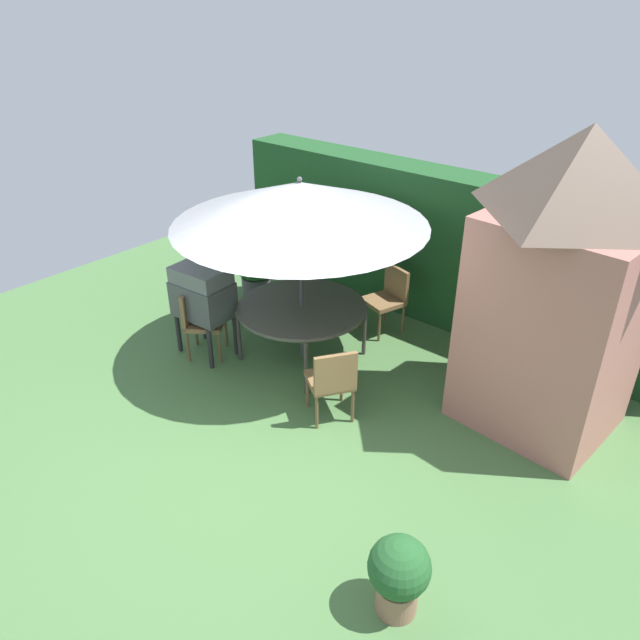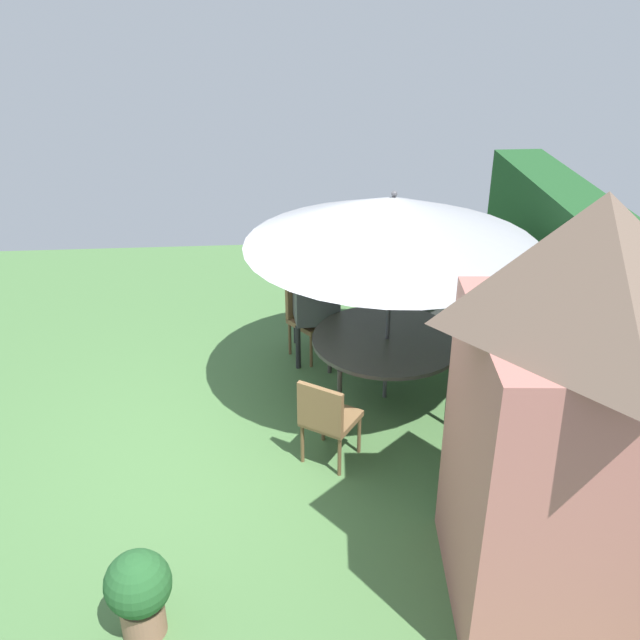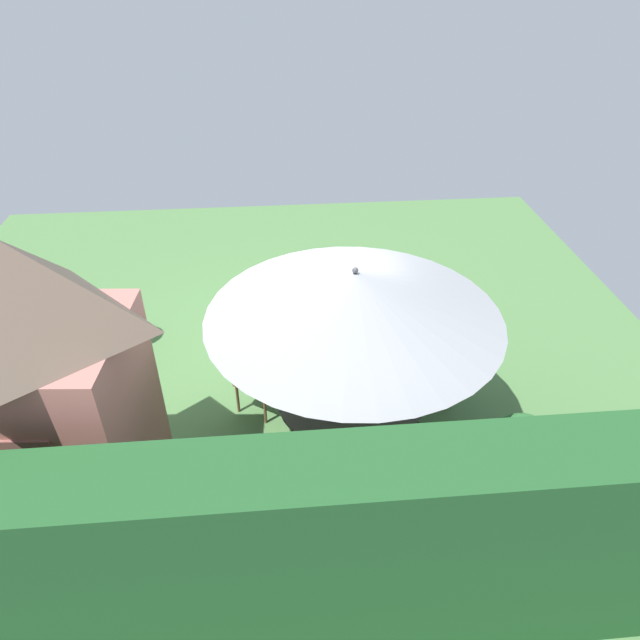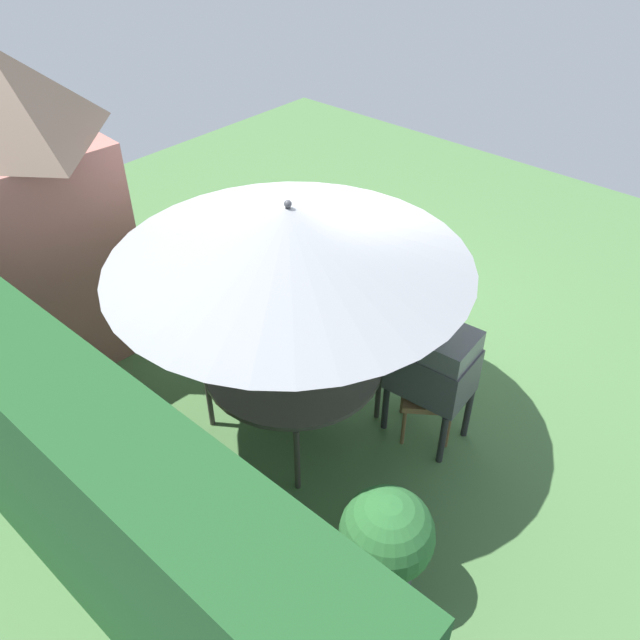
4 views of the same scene
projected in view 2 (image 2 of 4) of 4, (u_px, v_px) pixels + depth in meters
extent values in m
plane|color=#47703D|center=(255.00, 443.00, 7.14)|extent=(11.00, 11.00, 0.00)
cube|color=#1E4C23|center=(615.00, 340.00, 6.90)|extent=(6.66, 0.63, 2.06)
cube|color=#B26B60|center=(557.00, 470.00, 4.98)|extent=(1.58, 1.45, 2.29)
pyramid|color=brown|center=(597.00, 261.00, 4.27)|extent=(1.68, 1.54, 0.85)
cylinder|color=#47423D|center=(387.00, 340.00, 7.57)|extent=(1.59, 1.59, 0.04)
cylinder|color=#3C3834|center=(330.00, 346.00, 8.19)|extent=(0.05, 0.05, 0.69)
cylinder|color=#3C3834|center=(339.00, 400.00, 7.20)|extent=(0.05, 0.05, 0.69)
cylinder|color=#3C3834|center=(426.00, 343.00, 8.27)|extent=(0.05, 0.05, 0.69)
cylinder|color=#3C3834|center=(449.00, 396.00, 7.28)|extent=(0.05, 0.05, 0.69)
cylinder|color=#4C4C51|center=(389.00, 304.00, 7.37)|extent=(0.04, 0.04, 2.27)
cone|color=gray|center=(393.00, 221.00, 6.97)|extent=(2.95, 2.95, 0.49)
sphere|color=#4C4C51|center=(394.00, 194.00, 6.84)|extent=(0.06, 0.06, 0.06)
cube|color=#47474C|center=(314.00, 296.00, 8.38)|extent=(0.74, 0.55, 0.45)
cube|color=slate|center=(314.00, 271.00, 8.23)|extent=(0.70, 0.53, 0.20)
cylinder|color=#262628|center=(296.00, 323.00, 8.87)|extent=(0.06, 0.06, 0.55)
cylinder|color=#262628|center=(298.00, 347.00, 8.32)|extent=(0.06, 0.06, 0.55)
cylinder|color=#262628|center=(330.00, 322.00, 8.90)|extent=(0.06, 0.06, 0.55)
cylinder|color=#262628|center=(334.00, 346.00, 8.35)|extent=(0.06, 0.06, 0.55)
cube|color=olive|center=(507.00, 376.00, 7.42)|extent=(0.58, 0.58, 0.06)
cube|color=olive|center=(531.00, 359.00, 7.28)|extent=(0.45, 0.19, 0.45)
cylinder|color=brown|center=(524.00, 407.00, 7.31)|extent=(0.04, 0.04, 0.45)
cylinder|color=brown|center=(524.00, 387.00, 7.66)|extent=(0.04, 0.04, 0.45)
cylinder|color=brown|center=(484.00, 402.00, 7.39)|extent=(0.04, 0.04, 0.45)
cylinder|color=brown|center=(486.00, 382.00, 7.74)|extent=(0.04, 0.04, 0.45)
cube|color=olive|center=(313.00, 322.00, 8.51)|extent=(0.64, 0.64, 0.06)
cube|color=olive|center=(302.00, 299.00, 8.55)|extent=(0.31, 0.40, 0.45)
cylinder|color=brown|center=(315.00, 328.00, 8.87)|extent=(0.04, 0.04, 0.45)
cylinder|color=brown|center=(290.00, 338.00, 8.64)|extent=(0.04, 0.04, 0.45)
cylinder|color=brown|center=(337.00, 339.00, 8.60)|extent=(0.04, 0.04, 0.45)
cylinder|color=brown|center=(311.00, 350.00, 8.36)|extent=(0.04, 0.04, 0.45)
cube|color=olive|center=(331.00, 418.00, 6.75)|extent=(0.64, 0.64, 0.06)
cube|color=olive|center=(320.00, 409.00, 6.48)|extent=(0.30, 0.41, 0.45)
cylinder|color=brown|center=(302.00, 442.00, 6.78)|extent=(0.04, 0.04, 0.45)
cylinder|color=brown|center=(339.00, 455.00, 6.61)|extent=(0.04, 0.04, 0.45)
cylinder|color=brown|center=(323.00, 421.00, 7.09)|extent=(0.04, 0.04, 0.45)
cylinder|color=brown|center=(359.00, 433.00, 6.92)|extent=(0.04, 0.04, 0.45)
cylinder|color=#936651|center=(143.00, 617.00, 5.10)|extent=(0.32, 0.32, 0.27)
sphere|color=#235628|center=(138.00, 584.00, 4.95)|extent=(0.47, 0.47, 0.47)
cylinder|color=#4C4C51|center=(426.00, 313.00, 9.33)|extent=(0.43, 0.43, 0.35)
sphere|color=#2D6B33|center=(429.00, 281.00, 9.12)|extent=(0.68, 0.68, 0.68)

